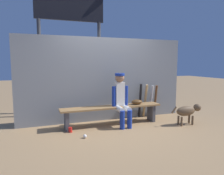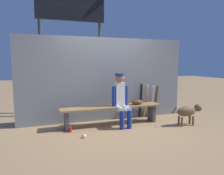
{
  "view_description": "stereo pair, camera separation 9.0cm",
  "coord_description": "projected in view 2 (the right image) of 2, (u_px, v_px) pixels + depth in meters",
  "views": [
    {
      "loc": [
        -1.67,
        -4.58,
        1.49
      ],
      "look_at": [
        0.0,
        0.0,
        0.91
      ],
      "focal_mm": 33.28,
      "sensor_mm": 36.0,
      "label": 1
    },
    {
      "loc": [
        -1.59,
        -4.61,
        1.49
      ],
      "look_at": [
        0.0,
        0.0,
        0.91
      ],
      "focal_mm": 33.28,
      "sensor_mm": 36.0,
      "label": 2
    }
  ],
  "objects": [
    {
      "name": "player_seated",
      "position": [
        121.0,
        98.0,
        4.9
      ],
      "size": [
        0.41,
        0.55,
        1.25
      ],
      "color": "silver",
      "rests_on": "ground_plane"
    },
    {
      "name": "cup_on_ground",
      "position": [
        70.0,
        130.0,
        4.49
      ],
      "size": [
        0.08,
        0.08,
        0.11
      ],
      "primitive_type": "cylinder",
      "color": "red",
      "rests_on": "ground_plane"
    },
    {
      "name": "bat_wood_dark",
      "position": [
        156.0,
        101.0,
        5.75
      ],
      "size": [
        0.1,
        0.23,
        0.88
      ],
      "primitive_type": "cylinder",
      "rotation": [
        0.18,
        0.0,
        -0.16
      ],
      "color": "brown",
      "rests_on": "ground_plane"
    },
    {
      "name": "cup_on_bench",
      "position": [
        122.0,
        103.0,
        5.09
      ],
      "size": [
        0.08,
        0.08,
        0.11
      ],
      "primitive_type": "cylinder",
      "color": "silver",
      "rests_on": "dugout_bench"
    },
    {
      "name": "bat_aluminum_silver",
      "position": [
        152.0,
        101.0,
        5.69
      ],
      "size": [
        0.09,
        0.21,
        0.88
      ],
      "primitive_type": "cylinder",
      "rotation": [
        0.16,
        0.0,
        0.13
      ],
      "color": "#B7B7BC",
      "rests_on": "ground_plane"
    },
    {
      "name": "dog",
      "position": [
        188.0,
        111.0,
        4.97
      ],
      "size": [
        0.84,
        0.2,
        0.49
      ],
      "color": "brown",
      "rests_on": "ground_plane"
    },
    {
      "name": "chainlink_fence",
      "position": [
        106.0,
        79.0,
        5.34
      ],
      "size": [
        4.38,
        0.03,
        2.13
      ],
      "primitive_type": "cube",
      "color": "gray",
      "rests_on": "ground_plane"
    },
    {
      "name": "baseball",
      "position": [
        84.0,
        136.0,
        4.14
      ],
      "size": [
        0.07,
        0.07,
        0.07
      ],
      "primitive_type": "sphere",
      "color": "white",
      "rests_on": "ground_plane"
    },
    {
      "name": "bat_aluminum_black",
      "position": [
        141.0,
        101.0,
        5.63
      ],
      "size": [
        0.08,
        0.18,
        0.93
      ],
      "primitive_type": "cylinder",
      "rotation": [
        0.11,
        0.0,
        -0.12
      ],
      "color": "black",
      "rests_on": "ground_plane"
    },
    {
      "name": "ground_plane",
      "position": [
        112.0,
        125.0,
        5.02
      ],
      "size": [
        30.0,
        30.0,
        0.0
      ],
      "primitive_type": "plane",
      "color": "#9E7A51"
    },
    {
      "name": "bat_wood_tan",
      "position": [
        146.0,
        101.0,
        5.65
      ],
      "size": [
        0.07,
        0.24,
        0.91
      ],
      "primitive_type": "cylinder",
      "rotation": [
        0.19,
        0.0,
        -0.01
      ],
      "color": "tan",
      "rests_on": "ground_plane"
    },
    {
      "name": "baseball_glove",
      "position": [
        137.0,
        102.0,
        5.17
      ],
      "size": [
        0.28,
        0.2,
        0.12
      ],
      "primitive_type": "ellipsoid",
      "color": "#593819",
      "rests_on": "dugout_bench"
    },
    {
      "name": "dugout_bench",
      "position": [
        112.0,
        110.0,
        4.97
      ],
      "size": [
        2.46,
        0.36,
        0.46
      ],
      "color": "olive",
      "rests_on": "ground_plane"
    },
    {
      "name": "scoreboard",
      "position": [
        73.0,
        24.0,
        5.88
      ],
      "size": [
        2.2,
        0.27,
        3.67
      ],
      "color": "#3F3F42",
      "rests_on": "ground_plane"
    }
  ]
}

